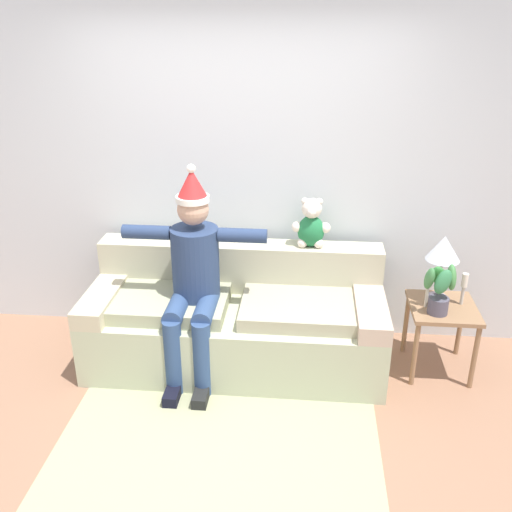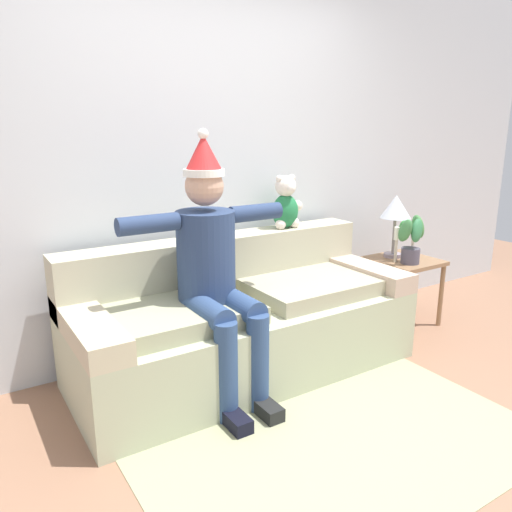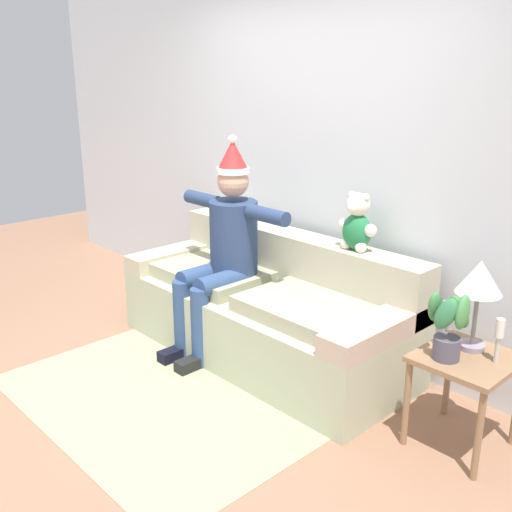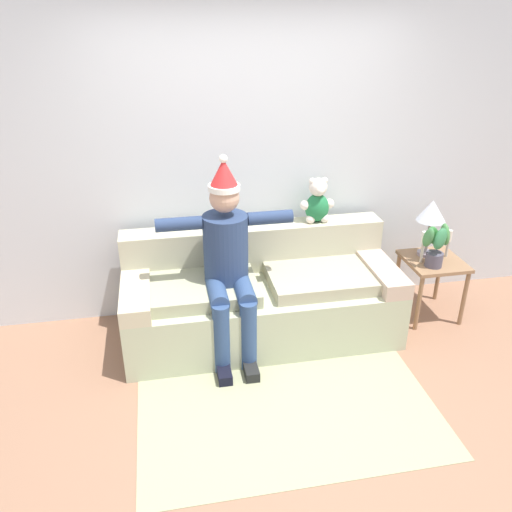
{
  "view_description": "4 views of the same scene",
  "coord_description": "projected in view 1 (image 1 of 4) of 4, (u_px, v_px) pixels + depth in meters",
  "views": [
    {
      "loc": [
        0.5,
        -2.7,
        2.51
      ],
      "look_at": [
        0.16,
        0.91,
        0.91
      ],
      "focal_mm": 40.17,
      "sensor_mm": 36.0,
      "label": 1
    },
    {
      "loc": [
        -1.55,
        -1.57,
        1.56
      ],
      "look_at": [
        0.07,
        0.96,
        0.77
      ],
      "focal_mm": 35.08,
      "sensor_mm": 36.0,
      "label": 2
    },
    {
      "loc": [
        2.78,
        -1.72,
        1.98
      ],
      "look_at": [
        -0.03,
        0.94,
        0.75
      ],
      "focal_mm": 41.79,
      "sensor_mm": 36.0,
      "label": 3
    },
    {
      "loc": [
        -0.73,
        -2.62,
        2.51
      ],
      "look_at": [
        -0.06,
        0.86,
        0.78
      ],
      "focal_mm": 36.92,
      "sensor_mm": 36.0,
      "label": 4
    }
  ],
  "objects": [
    {
      "name": "ground_plane",
      "position": [
        216.0,
        450.0,
        3.52
      ],
      "size": [
        10.0,
        10.0,
        0.0
      ],
      "primitive_type": "plane",
      "color": "#94694F"
    },
    {
      "name": "back_wall",
      "position": [
        243.0,
        170.0,
        4.39
      ],
      "size": [
        7.0,
        0.1,
        2.7
      ],
      "primitive_type": "cube",
      "color": "silver",
      "rests_on": "ground_plane"
    },
    {
      "name": "couch",
      "position": [
        236.0,
        319.0,
        4.32
      ],
      "size": [
        2.17,
        0.89,
        0.84
      ],
      "color": "#B3B795",
      "rests_on": "ground_plane"
    },
    {
      "name": "person_seated",
      "position": [
        193.0,
        273.0,
        4.01
      ],
      "size": [
        1.02,
        0.77,
        1.54
      ],
      "color": "navy",
      "rests_on": "ground_plane"
    },
    {
      "name": "teddy_bear",
      "position": [
        311.0,
        225.0,
        4.25
      ],
      "size": [
        0.29,
        0.17,
        0.38
      ],
      "color": "#227842",
      "rests_on": "couch"
    },
    {
      "name": "side_table",
      "position": [
        442.0,
        317.0,
        4.14
      ],
      "size": [
        0.47,
        0.49,
        0.53
      ],
      "color": "#926C4B",
      "rests_on": "ground_plane"
    },
    {
      "name": "table_lamp",
      "position": [
        443.0,
        251.0,
        4.04
      ],
      "size": [
        0.24,
        0.24,
        0.5
      ],
      "color": "gray",
      "rests_on": "side_table"
    },
    {
      "name": "potted_plant",
      "position": [
        440.0,
        288.0,
        3.94
      ],
      "size": [
        0.22,
        0.22,
        0.38
      ],
      "color": "#504C5D",
      "rests_on": "side_table"
    },
    {
      "name": "candle_tall",
      "position": [
        428.0,
        284.0,
        4.02
      ],
      "size": [
        0.04,
        0.04,
        0.28
      ],
      "color": "beige",
      "rests_on": "side_table"
    },
    {
      "name": "candle_short",
      "position": [
        464.0,
        285.0,
        4.06
      ],
      "size": [
        0.04,
        0.04,
        0.24
      ],
      "color": "beige",
      "rests_on": "side_table"
    },
    {
      "name": "area_rug",
      "position": [
        216.0,
        452.0,
        3.5
      ],
      "size": [
        2.01,
        1.16,
        0.01
      ],
      "primitive_type": "cube",
      "color": "tan",
      "rests_on": "ground_plane"
    }
  ]
}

